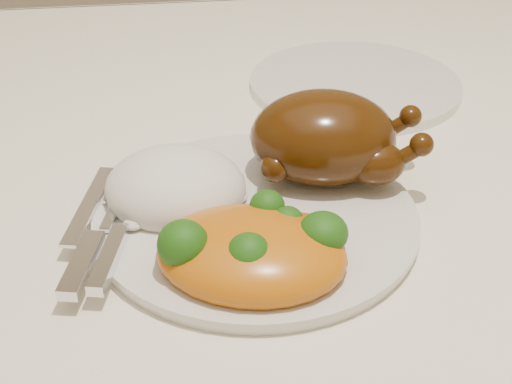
{
  "coord_description": "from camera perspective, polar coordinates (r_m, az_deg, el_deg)",
  "views": [
    {
      "loc": [
        -0.1,
        -0.56,
        1.11
      ],
      "look_at": [
        -0.04,
        -0.08,
        0.8
      ],
      "focal_mm": 50.0,
      "sensor_mm": 36.0,
      "label": 1
    }
  ],
  "objects": [
    {
      "name": "roast_chicken",
      "position": [
        0.62,
        5.74,
        4.35
      ],
      "size": [
        0.16,
        0.11,
        0.08
      ],
      "rotation": [
        0.0,
        0.0,
        -0.14
      ],
      "color": "#412207",
      "rests_on": "dinner_plate"
    },
    {
      "name": "side_plate",
      "position": [
        0.83,
        7.9,
        8.57
      ],
      "size": [
        0.28,
        0.28,
        0.01
      ],
      "primitive_type": "cylinder",
      "rotation": [
        0.0,
        0.0,
        -0.2
      ],
      "color": "silver",
      "rests_on": "tablecloth"
    },
    {
      "name": "tablecloth",
      "position": [
        0.68,
        2.28,
        -0.42
      ],
      "size": [
        1.73,
        1.03,
        0.18
      ],
      "color": "white",
      "rests_on": "dining_table"
    },
    {
      "name": "mac_and_cheese",
      "position": [
        0.53,
        0.18,
        -4.58
      ],
      "size": [
        0.17,
        0.15,
        0.06
      ],
      "rotation": [
        0.0,
        0.0,
        -0.29
      ],
      "color": "orange",
      "rests_on": "dinner_plate"
    },
    {
      "name": "dinner_plate",
      "position": [
        0.59,
        0.0,
        -2.09
      ],
      "size": [
        0.35,
        0.35,
        0.01
      ],
      "primitive_type": "cylinder",
      "rotation": [
        0.0,
        0.0,
        -0.43
      ],
      "color": "silver",
      "rests_on": "tablecloth"
    },
    {
      "name": "dining_table",
      "position": [
        0.73,
        2.16,
        -5.26
      ],
      "size": [
        1.6,
        0.9,
        0.76
      ],
      "color": "brown",
      "rests_on": "floor"
    },
    {
      "name": "cutlery",
      "position": [
        0.56,
        -12.65,
        -3.86
      ],
      "size": [
        0.05,
        0.18,
        0.01
      ],
      "rotation": [
        0.0,
        0.0,
        -0.22
      ],
      "color": "silver",
      "rests_on": "dinner_plate"
    },
    {
      "name": "rice_mound",
      "position": [
        0.6,
        -6.45,
        0.31
      ],
      "size": [
        0.14,
        0.13,
        0.06
      ],
      "rotation": [
        0.0,
        0.0,
        -0.21
      ],
      "color": "white",
      "rests_on": "dinner_plate"
    }
  ]
}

